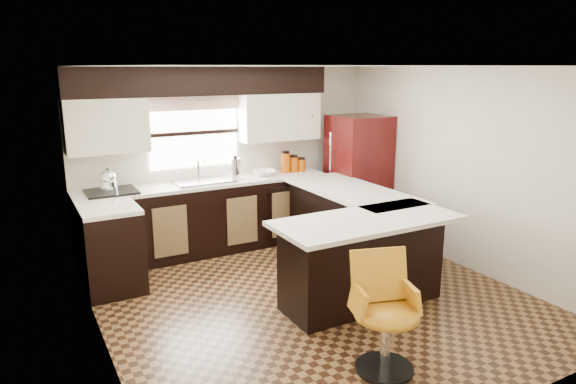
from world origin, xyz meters
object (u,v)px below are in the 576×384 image
refrigerator (358,176)px  bar_chair (387,316)px  peninsula_return (362,262)px  peninsula_long (348,229)px

refrigerator → bar_chair: bearing=-122.6°
peninsula_return → bar_chair: size_ratio=1.71×
peninsula_long → bar_chair: 2.33m
peninsula_return → bar_chair: bar_chair is taller
peninsula_long → peninsula_return: (-0.53, -0.97, 0.00)m
peninsula_long → bar_chair: size_ratio=2.02×
peninsula_return → bar_chair: 1.22m
peninsula_long → bar_chair: bar_chair is taller
peninsula_long → bar_chair: (-1.09, -2.05, 0.03)m
refrigerator → bar_chair: (-1.90, -2.98, -0.38)m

